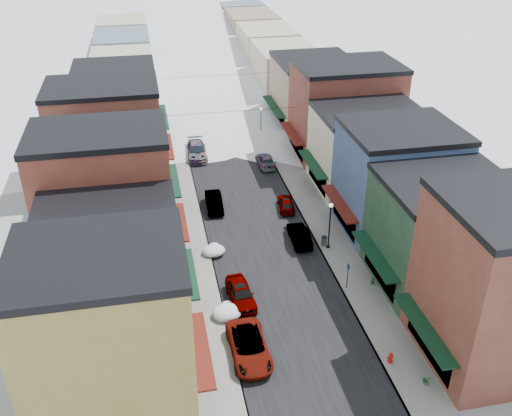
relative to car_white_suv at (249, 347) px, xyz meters
name	(u,v)px	position (x,y,z in m)	size (l,w,h in m)	color
ground	(328,413)	(3.99, -6.10, -0.80)	(600.00, 600.00, 0.00)	gray
road	(209,106)	(3.99, 53.90, -0.80)	(10.00, 160.00, 0.01)	black
sidewalk_left	(166,109)	(-2.61, 53.90, -0.73)	(3.20, 160.00, 0.15)	gray
sidewalk_right	(251,103)	(10.59, 53.90, -0.73)	(3.20, 160.00, 0.15)	gray
curb_left	(176,108)	(-1.06, 53.90, -0.73)	(0.10, 160.00, 0.15)	slate
curb_right	(242,104)	(9.04, 53.90, -0.73)	(0.10, 160.00, 0.15)	slate
bldg_l_yellow	(107,331)	(-9.20, -2.10, 4.95)	(11.30, 8.70, 11.50)	#A5893C
bldg_l_cream	(112,265)	(-9.20, 6.40, 3.96)	(11.30, 8.20, 9.50)	beige
bldg_l_brick_near	(106,198)	(-9.71, 14.40, 5.45)	(12.30, 8.20, 12.50)	maroon
bldg_l_grayblue	(116,174)	(-9.20, 22.90, 3.71)	(11.30, 9.20, 9.00)	#798CA2
bldg_l_brick_far	(107,132)	(-10.20, 31.90, 4.70)	(13.30, 9.20, 11.00)	brown
bldg_l_tan	(117,106)	(-9.20, 41.90, 4.20)	(11.30, 11.20, 10.00)	tan
bldg_r_green	(441,232)	(17.18, 5.90, 3.96)	(11.30, 9.20, 9.50)	#1D3E26
bldg_r_blue	(397,179)	(17.18, 14.90, 4.45)	(11.30, 9.20, 10.50)	#354D78
bldg_r_cream	(367,149)	(17.68, 23.90, 3.71)	(12.30, 9.20, 9.00)	beige
bldg_r_brick_far	(345,110)	(18.18, 32.90, 4.95)	(13.30, 9.20, 11.50)	maroon
bldg_r_tan	(313,93)	(17.18, 42.90, 3.95)	(11.30, 11.20, 9.50)	#977C63
distant_blocks	(193,45)	(3.99, 76.90, 3.20)	(34.00, 55.00, 8.00)	gray
overhead_cables	(220,92)	(3.99, 41.40, 5.40)	(16.40, 15.04, 0.04)	black
car_white_suv	(249,347)	(0.00, 0.00, 0.00)	(2.66, 5.77, 1.60)	#BDBDBF
car_silver_sedan	(241,293)	(0.49, 6.18, 0.00)	(1.89, 4.70, 1.60)	#A1A5A9
car_dark_hatch	(214,202)	(0.44, 21.90, -0.04)	(1.60, 4.60, 1.52)	black
car_silver_wagon	(197,151)	(0.07, 35.33, 0.05)	(2.38, 5.85, 1.70)	#A0A1A8
car_green_sedan	(299,235)	(7.49, 13.88, -0.05)	(1.59, 4.55, 1.50)	black
car_gray_suv	(286,203)	(7.82, 20.34, -0.14)	(1.57, 3.90, 1.33)	gray
car_black_sedan	(265,160)	(7.94, 31.20, -0.13)	(1.89, 4.64, 1.35)	black
car_lane_silver	(203,113)	(2.50, 49.05, -0.12)	(1.61, 4.01, 1.37)	#95979D
car_lane_white	(214,88)	(5.64, 60.42, 0.03)	(2.77, 6.00, 1.67)	white
fire_hydrant	(391,358)	(9.63, -2.76, -0.27)	(0.49, 0.37, 0.84)	red
parking_sign	(348,274)	(9.47, 6.04, 0.77)	(0.14, 0.32, 2.43)	black
trash_can	(324,241)	(9.55, 12.67, -0.19)	(0.53, 0.53, 0.91)	#56585B
streetlamp_near	(330,220)	(9.83, 12.24, 2.30)	(0.39, 0.39, 4.67)	black
streetlamp_far	(261,118)	(9.24, 40.17, 1.89)	(0.33, 0.33, 4.02)	black
planter_near	(426,380)	(11.16, -5.10, -0.36)	(0.53, 0.46, 0.58)	#386A2F
planter_far	(373,281)	(11.79, 6.11, -0.35)	(0.33, 0.33, 0.60)	#285225
snow_pile_near	(227,312)	(-0.89, 4.52, -0.33)	(2.35, 2.64, 0.99)	white
snow_pile_mid	(214,250)	(-0.75, 13.42, -0.38)	(2.11, 2.50, 0.89)	white
snow_pile_far	(193,151)	(-0.29, 36.38, -0.38)	(2.11, 2.50, 0.89)	white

